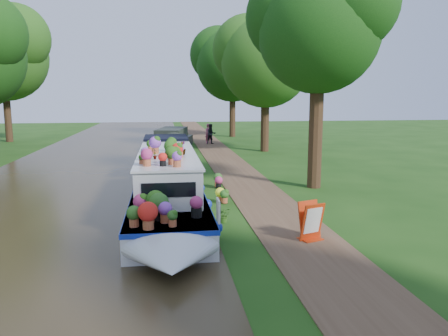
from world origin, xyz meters
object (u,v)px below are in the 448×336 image
plant_boat (168,183)px  sandwich_board (311,223)px  second_boat (172,141)px  pedestrian_pink (209,134)px  pedestrian_dark (211,134)px

plant_boat → sandwich_board: size_ratio=13.48×
second_boat → sandwich_board: second_boat is taller
plant_boat → second_boat: plant_boat is taller
second_boat → pedestrian_pink: size_ratio=5.10×
pedestrian_pink → pedestrian_dark: (0.15, -0.49, 0.00)m
second_boat → pedestrian_dark: bearing=52.6°
pedestrian_pink → pedestrian_dark: 0.51m
plant_boat → sandwich_board: (3.67, -3.94, -0.37)m
pedestrian_dark → plant_boat: bearing=-110.0°
second_boat → pedestrian_dark: (3.11, 2.69, 0.21)m
sandwich_board → pedestrian_dark: 23.31m
plant_boat → second_boat: 16.68m
plant_boat → second_boat: (0.48, 16.67, -0.26)m
second_boat → sandwich_board: bearing=-69.5°
plant_boat → sandwich_board: bearing=-47.0°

